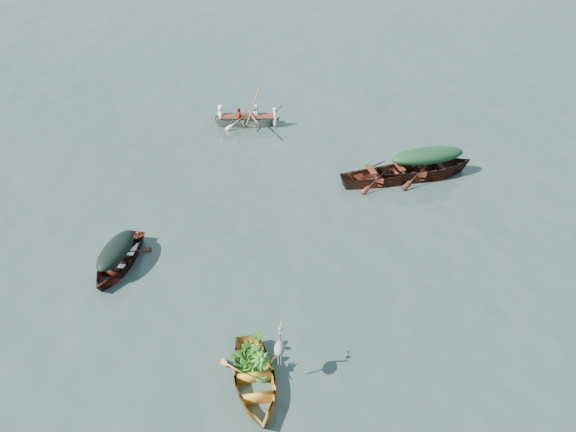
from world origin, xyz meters
name	(u,v)px	position (x,y,z in m)	size (l,w,h in m)	color
ground	(296,281)	(0.00, 0.00, 0.00)	(140.00, 140.00, 0.00)	#30433C
yellow_dinghy	(255,387)	(-0.56, -3.52, 0.00)	(1.32, 3.04, 0.81)	orange
dark_covered_boat	(119,266)	(-4.83, 0.13, 0.00)	(1.23, 3.31, 0.80)	#44170F
green_tarp_boat	(425,177)	(3.91, 5.97, 0.00)	(1.46, 4.71, 1.12)	#42230F
open_wooden_boat	(383,183)	(2.48, 5.43, 0.00)	(1.29, 4.14, 0.95)	#572715
rowed_boat	(248,125)	(-2.82, 9.56, 0.00)	(1.11, 3.71, 0.85)	beige
dark_tarp_cover	(115,249)	(-4.83, 0.13, 0.60)	(0.68, 1.82, 0.40)	black
green_tarp_cover	(428,156)	(3.91, 5.97, 0.82)	(0.81, 2.59, 0.52)	#163618
thwart_benches	(385,170)	(2.48, 5.43, 0.50)	(0.77, 2.07, 0.04)	#482110
heron	(280,353)	(-0.04, -3.31, 0.87)	(0.28, 0.40, 0.92)	gray
dinghy_weeds	(251,344)	(-0.69, -2.98, 0.71)	(0.70, 0.90, 0.60)	#2F691B
rowers	(248,107)	(-2.82, 9.56, 0.81)	(1.00, 2.60, 0.76)	white
oars	(248,115)	(-2.82, 9.56, 0.46)	(2.60, 0.60, 0.06)	olive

